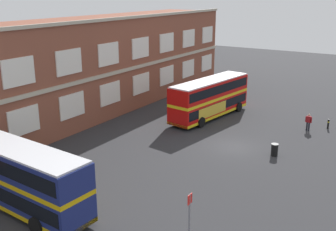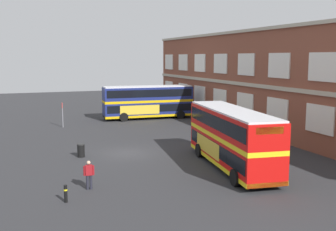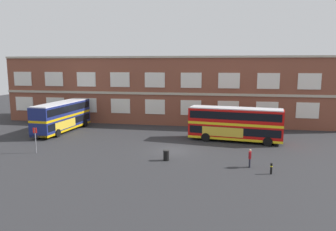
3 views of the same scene
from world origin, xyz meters
The scene contains 8 objects.
ground_plane centered at (0.00, 2.00, 0.00)m, with size 120.00×120.00×0.00m, color #2B2B2D.
brick_terminal_building centered at (-2.33, 17.98, 5.05)m, with size 54.32×8.19×10.39m.
double_decker_near centered at (-16.56, 7.20, 2.15)m, with size 3.39×11.14×4.07m.
double_decker_middle centered at (6.65, 5.65, 2.15)m, with size 11.25×4.06×4.07m.
waiting_passenger centered at (7.76, -4.35, 0.93)m, with size 0.27×0.64×1.70m.
bus_stand_flag centered at (-13.95, -3.43, 1.64)m, with size 0.44×0.10×2.70m.
station_litter_bin centered at (-0.04, -3.61, 0.52)m, with size 0.60×0.60×1.03m.
safety_bollard_east centered at (9.44, -5.87, 0.49)m, with size 0.19×0.19×0.95m.
Camera 2 is at (30.26, -8.06, 7.62)m, focal length 42.73 mm.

